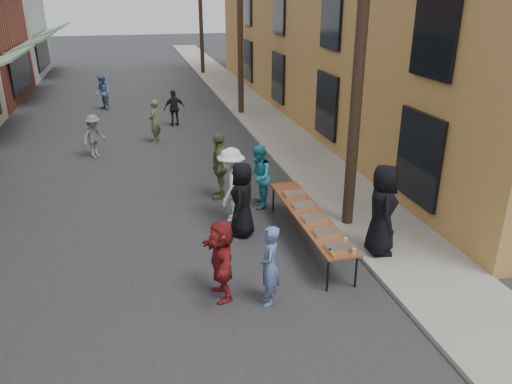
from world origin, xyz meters
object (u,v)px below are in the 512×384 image
guest_front_a (242,199)px  server (382,210)px  utility_pole_far (200,3)px  guest_front_c (258,177)px  utility_pole_near (361,33)px  utility_pole_mid (240,11)px  catering_tray_sausage (339,247)px  serving_table (309,216)px

guest_front_a → server: (2.62, -1.71, 0.20)m
utility_pole_far → guest_front_c: 22.75m
utility_pole_near → guest_front_a: bearing=176.2°
utility_pole_far → server: 25.76m
utility_pole_mid → utility_pole_far: bearing=90.0°
utility_pole_mid → guest_front_a: size_ratio=5.08×
catering_tray_sausage → guest_front_c: 3.99m
utility_pole_mid → catering_tray_sausage: utility_pole_mid is taller
catering_tray_sausage → server: (1.29, 0.80, 0.30)m
utility_pole_far → guest_front_a: (-2.57, -23.83, -3.61)m
utility_pole_far → guest_front_c: size_ratio=5.32×
catering_tray_sausage → guest_front_a: bearing=118.0°
guest_front_a → guest_front_c: bearing=175.7°
guest_front_c → server: (1.87, -3.15, 0.24)m
utility_pole_far → serving_table: utility_pole_far is taller
utility_pole_mid → server: (0.05, -13.53, -3.41)m
utility_pole_near → utility_pole_far: size_ratio=1.00×
serving_table → server: bearing=-33.5°
server → utility_pole_near: bearing=17.4°
guest_front_c → server: server is taller
utility_pole_mid → guest_front_c: 11.15m
utility_pole_near → utility_pole_mid: bearing=90.0°
serving_table → guest_front_c: bearing=104.2°
catering_tray_sausage → guest_front_c: (-0.58, 3.95, 0.06)m
catering_tray_sausage → guest_front_a: 2.84m
utility_pole_mid → guest_front_c: size_ratio=5.32×
guest_front_a → guest_front_c: guest_front_a is taller
utility_pole_near → utility_pole_mid: 12.00m
guest_front_a → utility_pole_far: bearing=-163.0°
utility_pole_near → catering_tray_sausage: (-1.24, -2.33, -3.71)m
utility_pole_mid → server: size_ratio=4.56×
utility_pole_far → guest_front_a: 24.24m
utility_pole_far → catering_tray_sausage: 26.62m
utility_pole_mid → catering_tray_sausage: 14.85m
catering_tray_sausage → server: size_ratio=0.25×
utility_pole_near → guest_front_a: utility_pole_near is taller
server → serving_table: bearing=72.1°
utility_pole_near → server: bearing=-88.1°
guest_front_a → guest_front_c: 1.63m
guest_front_c → utility_pole_mid: bearing=-176.8°
serving_table → guest_front_a: bearing=147.4°
serving_table → guest_front_a: 1.59m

